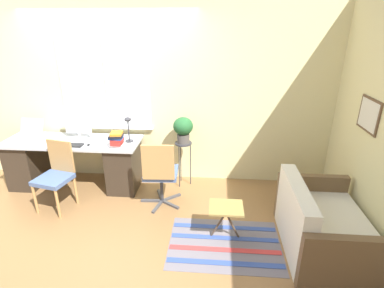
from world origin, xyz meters
name	(u,v)px	position (x,y,z in m)	size (l,w,h in m)	color
ground_plane	(107,198)	(0.00, 0.00, 0.00)	(14.00, 14.00, 0.00)	olive
wall_back_with_window	(114,92)	(0.00, 0.75, 1.36)	(9.00, 0.12, 2.70)	beige
wall_right_with_picture	(362,111)	(3.23, 0.00, 1.35)	(0.08, 9.00, 2.70)	beige
desk	(75,162)	(-0.55, 0.33, 0.39)	(1.97, 0.67, 0.73)	#B2B7BC
laptop	(29,133)	(-1.27, 0.45, 0.78)	(0.35, 0.34, 0.24)	#B7B7BC
monitor	(78,123)	(-0.48, 0.45, 0.96)	(0.38, 0.22, 0.47)	silver
keyboard	(71,145)	(-0.48, 0.14, 0.74)	(0.33, 0.14, 0.02)	black
mouse	(89,145)	(-0.23, 0.17, 0.75)	(0.03, 0.06, 0.03)	black
desk_lamp	(128,125)	(0.29, 0.37, 0.98)	(0.12, 0.12, 0.36)	#2D2D33
book_stack	(117,140)	(0.18, 0.14, 0.84)	(0.21, 0.20, 0.21)	white
desk_chair_wooden	(56,174)	(-0.55, -0.23, 0.48)	(0.48, 0.49, 0.90)	#B2844C
office_chair_swivel	(160,173)	(0.81, -0.11, 0.50)	(0.56, 0.57, 0.95)	#47474C
couch_loveseat	(321,228)	(2.69, -0.80, 0.27)	(0.83, 1.23, 0.76)	white
plant_stand	(183,148)	(1.06, 0.49, 0.60)	(0.25, 0.25, 0.69)	#333338
potted_plant	(183,128)	(1.06, 0.49, 0.91)	(0.29, 0.29, 0.38)	#514C47
floor_rug_striped	(225,244)	(1.66, -0.83, 0.00)	(1.25, 0.88, 0.01)	slate
folding_stool	(226,210)	(1.66, -0.70, 0.37)	(0.38, 0.32, 0.42)	olive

